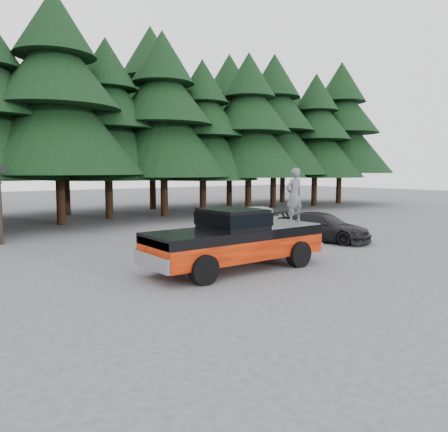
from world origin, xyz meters
TOP-DOWN VIEW (x-y plane):
  - ground at (0.00, 0.00)m, footprint 120.00×120.00m
  - pickup_truck at (-0.05, -0.46)m, footprint 6.00×2.04m
  - truck_cab at (-0.15, -0.46)m, footprint 1.66×1.90m
  - air_compressor at (1.00, -0.33)m, footprint 0.86×0.77m
  - man_on_bed at (2.44, -0.56)m, footprint 0.70×0.48m
  - parked_car at (6.53, 1.64)m, footprint 2.72×4.55m
  - treeline at (0.42, 17.20)m, footprint 60.15×16.05m

SIDE VIEW (x-z plane):
  - ground at x=0.00m, z-range 0.00..0.00m
  - parked_car at x=6.53m, z-range 0.00..1.24m
  - pickup_truck at x=-0.05m, z-range 0.00..1.33m
  - air_compressor at x=1.00m, z-range 1.33..1.83m
  - truck_cab at x=-0.15m, z-range 1.33..1.92m
  - man_on_bed at x=2.44m, z-range 1.33..3.19m
  - treeline at x=0.42m, z-range -1.03..16.47m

